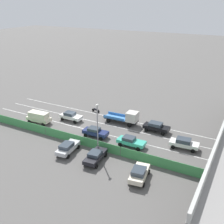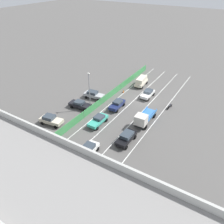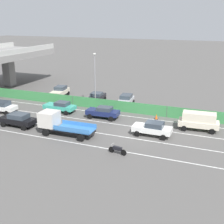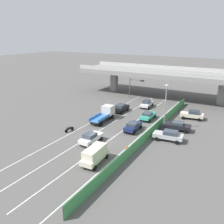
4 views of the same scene
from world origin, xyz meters
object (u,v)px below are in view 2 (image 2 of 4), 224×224
object	(u,v)px
car_sedan_black	(126,137)
motorcycle	(170,106)
parked_wagon_silver	(94,94)
street_lamp	(89,88)
car_van_cream	(141,81)
car_sedan_white	(148,93)
flatbed_truck_blue	(143,119)
car_sedan_navy	(117,104)
traffic_cone	(123,91)
parked_sedan_dark	(80,104)
traffic_light	(96,178)
parked_sedan_cream	(51,120)
car_hatchback_white	(88,150)
car_taxi_teal	(98,120)

from	to	relation	value
car_sedan_black	motorcycle	world-z (taller)	car_sedan_black
parked_wagon_silver	street_lamp	xyz separation A→B (m)	(-2.06, 4.05, 3.80)
car_van_cream	car_sedan_white	world-z (taller)	car_van_cream
flatbed_truck_blue	car_sedan_navy	bearing A→B (deg)	-20.37
flatbed_truck_blue	traffic_cone	distance (m)	13.01
car_sedan_navy	parked_sedan_dark	distance (m)	7.58
traffic_light	parked_sedan_cream	bearing A→B (deg)	-27.92
car_sedan_navy	car_sedan_black	world-z (taller)	car_sedan_black
car_hatchback_white	parked_sedan_cream	distance (m)	10.98
flatbed_truck_blue	parked_sedan_dark	xyz separation A→B (m)	(13.39, 1.41, -0.45)
car_sedan_black	parked_wagon_silver	world-z (taller)	parked_wagon_silver
car_taxi_teal	traffic_light	world-z (taller)	traffic_light
car_taxi_teal	traffic_light	distance (m)	16.04
car_sedan_white	parked_wagon_silver	world-z (taller)	parked_wagon_silver
car_sedan_white	traffic_cone	world-z (taller)	car_sedan_white
parked_wagon_silver	traffic_cone	bearing A→B (deg)	-126.40
parked_sedan_dark	traffic_cone	xyz separation A→B (m)	(-4.22, -10.59, -0.53)
parked_sedan_dark	parked_sedan_cream	bearing A→B (deg)	82.17
car_van_cream	car_sedan_white	xyz separation A→B (m)	(-3.74, 4.54, -0.31)
parked_wagon_silver	parked_sedan_cream	world-z (taller)	parked_sedan_cream
car_sedan_navy	traffic_light	xyz separation A→B (m)	(-8.71, 19.70, 2.81)
car_sedan_white	parked_sedan_dark	world-z (taller)	car_sedan_white
parked_wagon_silver	traffic_light	xyz separation A→B (m)	(-15.17, 20.54, 2.76)
motorcycle	parked_sedan_dark	distance (m)	18.34
street_lamp	traffic_cone	xyz separation A→B (m)	(-2.18, -9.80, -4.39)
flatbed_truck_blue	parked_wagon_silver	xyz separation A→B (m)	(13.41, -3.42, -0.39)
motorcycle	traffic_light	size ratio (longest dim) A/B	0.38
car_hatchback_white	parked_sedan_dark	world-z (taller)	car_hatchback_white
car_sedan_navy	traffic_cone	size ratio (longest dim) A/B	6.22
parked_sedan_dark	parked_wagon_silver	bearing A→B (deg)	-89.77
car_taxi_teal	parked_sedan_cream	xyz separation A→B (m)	(7.32, 4.55, 0.10)
flatbed_truck_blue	traffic_cone	xyz separation A→B (m)	(9.17, -9.18, -0.98)
car_taxi_teal	parked_sedan_dark	size ratio (longest dim) A/B	0.95
traffic_light	motorcycle	bearing A→B (deg)	-91.14
parked_sedan_cream	traffic_cone	bearing A→B (deg)	-106.35
car_sedan_white	traffic_cone	size ratio (longest dim) A/B	6.17
traffic_light	traffic_cone	distance (m)	28.67
car_taxi_teal	traffic_cone	world-z (taller)	car_taxi_teal
car_taxi_teal	car_van_cream	bearing A→B (deg)	-89.34
car_sedan_black	traffic_light	bearing A→B (deg)	100.18
parked_sedan_dark	street_lamp	world-z (taller)	street_lamp
car_van_cream	traffic_light	xyz separation A→B (m)	(-9.03, 31.78, 2.48)
car_taxi_teal	parked_sedan_cream	size ratio (longest dim) A/B	1.00
car_sedan_black	traffic_cone	xyz separation A→B (m)	(8.89, -14.92, -0.59)
car_sedan_black	parked_wagon_silver	distance (m)	16.01
car_sedan_white	parked_wagon_silver	distance (m)	11.94
parked_sedan_dark	car_sedan_black	bearing A→B (deg)	161.71
parked_sedan_cream	parked_sedan_dark	bearing A→B (deg)	-97.83
car_hatchback_white	car_sedan_navy	bearing A→B (deg)	-77.40
parked_wagon_silver	motorcycle	bearing A→B (deg)	-163.25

